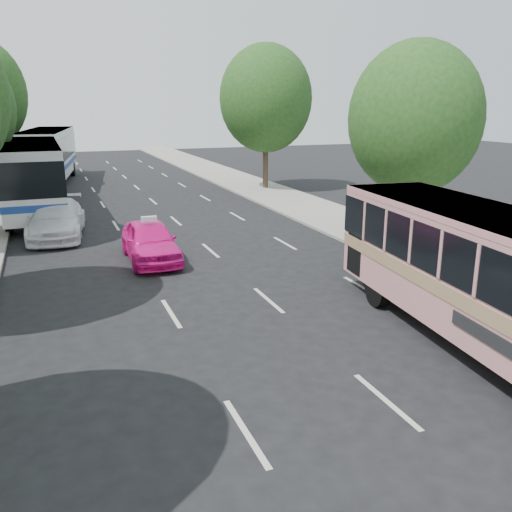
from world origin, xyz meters
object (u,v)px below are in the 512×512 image
tour_coach_front (33,171)px  tour_coach_rear (48,152)px  pink_bus (487,265)px  white_pickup (57,219)px  pink_taxi (150,241)px

tour_coach_front → tour_coach_rear: bearing=85.3°
pink_bus → white_pickup: (-9.00, 15.25, -1.22)m
white_pickup → tour_coach_rear: tour_coach_rear is taller
white_pickup → tour_coach_front: tour_coach_front is taller
pink_bus → tour_coach_rear: size_ratio=0.79×
tour_coach_rear → white_pickup: bearing=-82.2°
pink_bus → tour_coach_front: 23.23m
pink_taxi → tour_coach_rear: (-3.06, 22.71, 1.55)m
white_pickup → tour_coach_front: 6.02m
pink_bus → white_pickup: pink_bus is taller
white_pickup → tour_coach_rear: bearing=96.9°
tour_coach_front → tour_coach_rear: size_ratio=0.95×
pink_bus → pink_taxi: bearing=126.3°
pink_taxi → white_pickup: white_pickup is taller
tour_coach_rear → pink_bus: bearing=-66.8°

